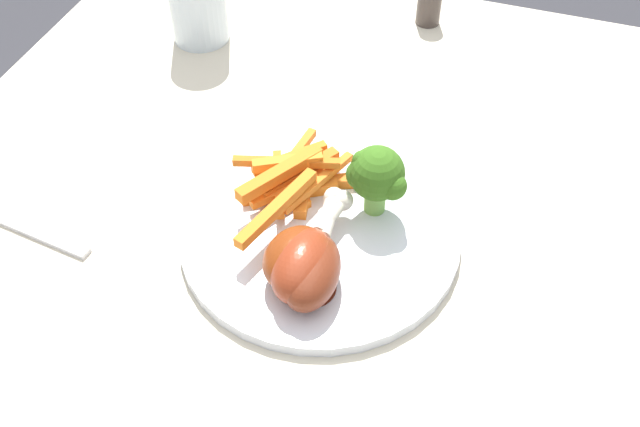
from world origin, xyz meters
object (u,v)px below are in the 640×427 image
object	(u,v)px
chicken_drumstick_near	(300,255)
chicken_drumstick_far	(304,261)
pepper_shaker	(429,6)
dinner_plate	(320,233)
broccoli_floret_front	(375,176)
dining_table	(287,322)
chicken_drumstick_extra	(313,268)
fork	(6,220)
carrot_fries_pile	(295,180)

from	to	relation	value
chicken_drumstick_near	chicken_drumstick_far	size ratio (longest dim) A/B	0.95
pepper_shaker	chicken_drumstick_near	bearing A→B (deg)	-1.96
dinner_plate	pepper_shaker	xyz separation A→B (m)	(-0.38, 0.01, 0.02)
broccoli_floret_front	chicken_drumstick_near	distance (m)	0.10
chicken_drumstick_near	chicken_drumstick_far	bearing A→B (deg)	44.77
dining_table	chicken_drumstick_near	size ratio (longest dim) A/B	7.58
broccoli_floret_front	chicken_drumstick_extra	distance (m)	0.11
fork	pepper_shaker	distance (m)	0.55
broccoli_floret_front	carrot_fries_pile	size ratio (longest dim) A/B	0.42
dinner_plate	chicken_drumstick_extra	xyz separation A→B (m)	(0.06, 0.01, 0.03)
chicken_drumstick_extra	pepper_shaker	xyz separation A→B (m)	(-0.44, 0.00, -0.01)
chicken_drumstick_near	fork	world-z (taller)	chicken_drumstick_near
dinner_plate	carrot_fries_pile	world-z (taller)	carrot_fries_pile
carrot_fries_pile	chicken_drumstick_extra	world-z (taller)	chicken_drumstick_extra
broccoli_floret_front	chicken_drumstick_far	distance (m)	0.10
dinner_plate	pepper_shaker	bearing A→B (deg)	177.85
dining_table	chicken_drumstick_extra	distance (m)	0.16
broccoli_floret_front	carrot_fries_pile	distance (m)	0.08
fork	carrot_fries_pile	bearing A→B (deg)	31.60
broccoli_floret_front	fork	world-z (taller)	broccoli_floret_front
fork	chicken_drumstick_far	bearing A→B (deg)	10.77
chicken_drumstick_far	fork	bearing A→B (deg)	-86.51
dinner_plate	carrot_fries_pile	distance (m)	0.06
dining_table	dinner_plate	distance (m)	0.13
chicken_drumstick_near	chicken_drumstick_far	distance (m)	0.01
chicken_drumstick_extra	fork	size ratio (longest dim) A/B	0.69
dinner_plate	chicken_drumstick_extra	distance (m)	0.07
carrot_fries_pile	pepper_shaker	distance (m)	0.35
carrot_fries_pile	dinner_plate	bearing A→B (deg)	45.79
chicken_drumstick_far	pepper_shaker	distance (m)	0.44
chicken_drumstick_far	chicken_drumstick_extra	distance (m)	0.01
chicken_drumstick_far	dinner_plate	bearing A→B (deg)	-174.18
carrot_fries_pile	chicken_drumstick_far	xyz separation A→B (m)	(0.10, 0.04, 0.01)
chicken_drumstick_near	chicken_drumstick_extra	distance (m)	0.02
chicken_drumstick_near	fork	distance (m)	0.29
chicken_drumstick_far	pepper_shaker	size ratio (longest dim) A/B	2.91
dinner_plate	chicken_drumstick_far	size ratio (longest dim) A/B	1.94
fork	pepper_shaker	bearing A→B (deg)	63.96
broccoli_floret_front	chicken_drumstick_far	size ratio (longest dim) A/B	0.54
chicken_drumstick_far	fork	distance (m)	0.30
chicken_drumstick_far	chicken_drumstick_extra	size ratio (longest dim) A/B	1.01
broccoli_floret_front	fork	size ratio (longest dim) A/B	0.38
dinner_plate	carrot_fries_pile	bearing A→B (deg)	-134.21
chicken_drumstick_near	pepper_shaker	size ratio (longest dim) A/B	2.77
chicken_drumstick_extra	carrot_fries_pile	bearing A→B (deg)	-152.22
broccoli_floret_front	carrot_fries_pile	xyz separation A→B (m)	(0.00, -0.08, -0.03)
dining_table	broccoli_floret_front	size ratio (longest dim) A/B	13.36
pepper_shaker	broccoli_floret_front	bearing A→B (deg)	4.20
broccoli_floret_front	chicken_drumstick_extra	bearing A→B (deg)	-14.29
dining_table	carrot_fries_pile	bearing A→B (deg)	-171.31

